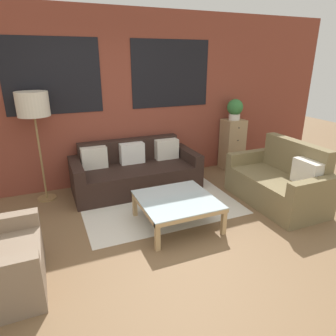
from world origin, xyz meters
TOP-DOWN VIEW (x-y plane):
  - ground_plane at (0.00, 0.00)m, footprint 16.00×16.00m
  - wall_back_brick at (0.00, 2.44)m, footprint 8.40×0.09m
  - rug at (0.27, 1.21)m, footprint 2.25×1.50m
  - couch_dark at (0.12, 1.95)m, footprint 2.03×0.88m
  - settee_vintage at (1.94, 0.62)m, footprint 0.80×1.46m
  - coffee_table at (0.27, 0.63)m, footprint 0.95×0.95m
  - floor_lamp at (-1.27, 2.11)m, footprint 0.44×0.44m
  - drawer_cabinet at (2.16, 2.19)m, footprint 0.40×0.36m
  - potted_plant at (2.16, 2.19)m, footprint 0.30×0.30m

SIDE VIEW (x-z plane):
  - ground_plane at x=0.00m, z-range 0.00..0.00m
  - rug at x=0.27m, z-range 0.00..0.00m
  - couch_dark at x=0.12m, z-range -0.10..0.68m
  - settee_vintage at x=1.94m, z-range -0.15..0.77m
  - coffee_table at x=0.27m, z-range 0.13..0.50m
  - drawer_cabinet at x=2.16m, z-range 0.00..0.96m
  - potted_plant at x=2.16m, z-range 0.98..1.36m
  - wall_back_brick at x=0.00m, z-range 0.01..2.81m
  - floor_lamp at x=-1.27m, z-range 0.60..2.22m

